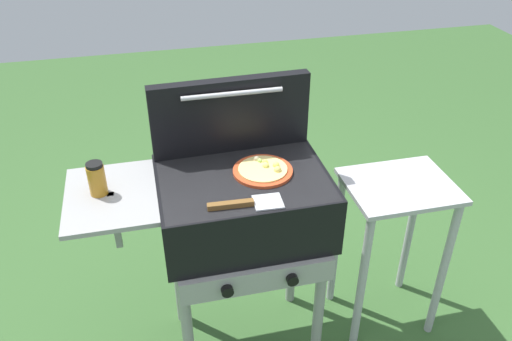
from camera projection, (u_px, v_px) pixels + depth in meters
ground_plane at (246, 338)px, 2.42m from camera, size 8.00×8.00×0.00m
grill at (240, 209)px, 2.00m from camera, size 0.96×0.53×0.90m
grill_lid_open at (231, 115)px, 2.02m from camera, size 0.63×0.09×0.30m
pizza_cheese at (263, 170)px, 1.95m from camera, size 0.23×0.23×0.04m
sauce_jar at (97, 179)px, 1.81m from camera, size 0.06×0.06×0.12m
spatula at (246, 203)px, 1.78m from camera, size 0.26×0.09×0.02m
prep_table at (393, 226)px, 2.25m from camera, size 0.44×0.36×0.76m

